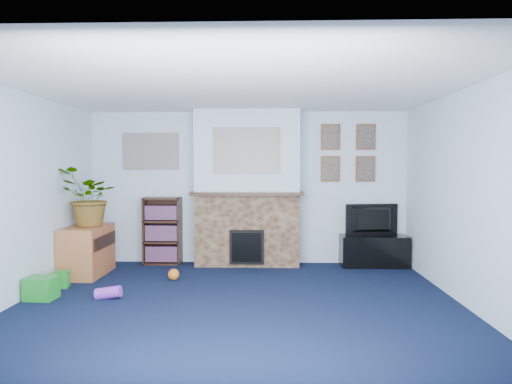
{
  "coord_description": "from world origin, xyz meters",
  "views": [
    {
      "loc": [
        0.36,
        -4.99,
        1.54
      ],
      "look_at": [
        0.17,
        0.95,
        1.21
      ],
      "focal_mm": 32.0,
      "sensor_mm": 36.0,
      "label": 1
    }
  ],
  "objects_px": {
    "sideboard": "(87,250)",
    "bookshelf": "(163,232)",
    "television": "(374,220)",
    "tv_stand": "(373,252)"
  },
  "relations": [
    {
      "from": "bookshelf",
      "to": "sideboard",
      "type": "distance_m",
      "value": 1.2
    },
    {
      "from": "sideboard",
      "to": "bookshelf",
      "type": "bearing_deg",
      "value": 40.86
    },
    {
      "from": "television",
      "to": "sideboard",
      "type": "bearing_deg",
      "value": 0.22
    },
    {
      "from": "tv_stand",
      "to": "sideboard",
      "type": "height_order",
      "value": "sideboard"
    },
    {
      "from": "television",
      "to": "bookshelf",
      "type": "xyz_separation_m",
      "value": [
        -3.29,
        0.06,
        -0.22
      ]
    },
    {
      "from": "television",
      "to": "sideboard",
      "type": "height_order",
      "value": "television"
    },
    {
      "from": "tv_stand",
      "to": "television",
      "type": "bearing_deg",
      "value": 90.0
    },
    {
      "from": "tv_stand",
      "to": "television",
      "type": "relative_size",
      "value": 1.2
    },
    {
      "from": "television",
      "to": "tv_stand",
      "type": "bearing_deg",
      "value": 80.48
    },
    {
      "from": "television",
      "to": "bookshelf",
      "type": "height_order",
      "value": "bookshelf"
    }
  ]
}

